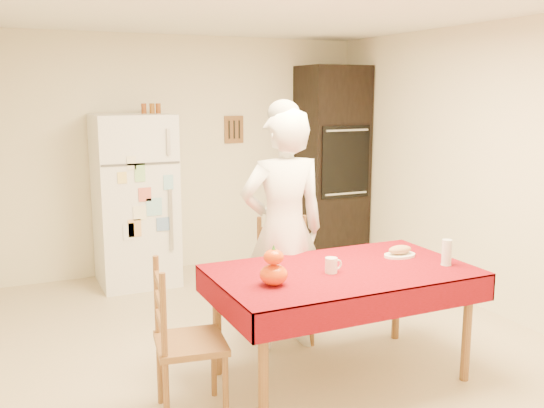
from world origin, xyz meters
TOP-DOWN VIEW (x-y plane):
  - floor at (0.00, 0.00)m, footprint 4.50×4.50m
  - room_shell at (0.00, 0.00)m, footprint 4.02×4.52m
  - refrigerator at (-0.65, 1.88)m, footprint 0.75×0.74m
  - oven_cabinet at (1.63, 1.93)m, footprint 0.70×0.62m
  - dining_table at (0.15, -0.78)m, footprint 1.70×1.00m
  - chair_far at (0.11, 0.03)m, footprint 0.51×0.50m
  - chair_left at (-0.97, -0.81)m, footprint 0.46×0.47m
  - seated_woman at (0.02, -0.15)m, footprint 0.69×0.49m
  - coffee_mug at (0.04, -0.82)m, footprint 0.08×0.08m
  - pumpkin_lower at (-0.40, -0.89)m, footprint 0.17×0.17m
  - pumpkin_upper at (-0.40, -0.89)m, footprint 0.12×0.12m
  - wine_glass at (0.84, -0.99)m, footprint 0.07×0.07m
  - bread_plate at (0.68, -0.68)m, footprint 0.24×0.24m
  - bread_loaf at (0.68, -0.68)m, footprint 0.18×0.10m
  - spice_jar_left at (-0.51, 1.93)m, footprint 0.05×0.05m
  - spice_jar_mid at (-0.43, 1.93)m, footprint 0.05×0.05m
  - spice_jar_right at (-0.37, 1.93)m, footprint 0.05×0.05m

SIDE VIEW (x-z plane):
  - floor at x=0.00m, z-range 0.00..0.00m
  - chair_far at x=0.11m, z-range 0.03..0.98m
  - chair_left at x=-0.97m, z-range 0.03..0.98m
  - dining_table at x=0.15m, z-range 0.31..1.07m
  - bread_plate at x=0.68m, z-range 0.76..0.78m
  - bread_loaf at x=0.68m, z-range 0.78..0.84m
  - coffee_mug at x=0.04m, z-range 0.76..0.86m
  - pumpkin_lower at x=-0.40m, z-range 0.76..0.89m
  - wine_glass at x=0.84m, z-range 0.76..0.94m
  - refrigerator at x=-0.65m, z-range 0.00..1.70m
  - seated_woman at x=0.02m, z-range 0.00..1.80m
  - pumpkin_upper at x=-0.40m, z-range 0.89..0.98m
  - oven_cabinet at x=1.63m, z-range 0.00..2.20m
  - room_shell at x=0.00m, z-range 0.37..2.88m
  - spice_jar_left at x=-0.51m, z-range 1.70..1.80m
  - spice_jar_mid at x=-0.43m, z-range 1.70..1.80m
  - spice_jar_right at x=-0.37m, z-range 1.70..1.80m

